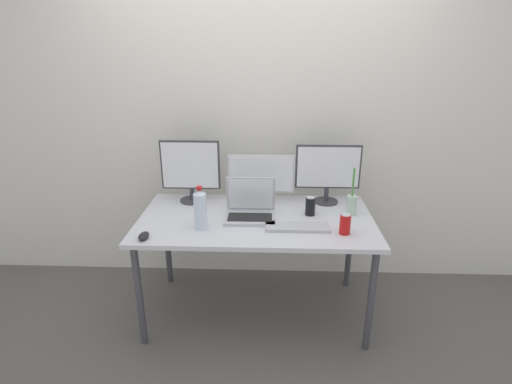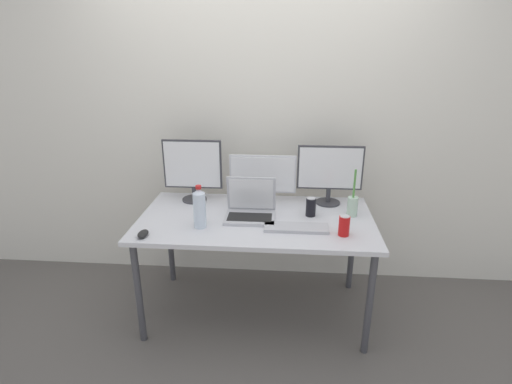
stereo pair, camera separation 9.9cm
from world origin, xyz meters
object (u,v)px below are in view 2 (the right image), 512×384
object	(u,v)px
monitor_left	(193,168)
keyboard_main	(296,228)
soda_can_by_laptop	(344,226)
mouse_by_keyboard	(143,234)
soda_can_near_keyboard	(311,207)
monitor_right	(330,172)
monitor_center	(263,177)
water_bottle	(200,208)
bamboo_vase	(353,205)
laptop_silver	(250,208)
work_desk	(256,226)

from	to	relation	value
monitor_left	keyboard_main	world-z (taller)	monitor_left
soda_can_by_laptop	mouse_by_keyboard	bearing A→B (deg)	-174.70
soda_can_near_keyboard	monitor_right	bearing A→B (deg)	59.30
monitor_center	water_bottle	world-z (taller)	monitor_center
water_bottle	bamboo_vase	bearing A→B (deg)	14.55
laptop_silver	bamboo_vase	world-z (taller)	bamboo_vase
work_desk	soda_can_near_keyboard	bearing A→B (deg)	9.43
monitor_center	mouse_by_keyboard	world-z (taller)	monitor_center
work_desk	laptop_silver	world-z (taller)	laptop_silver
monitor_center	soda_can_by_laptop	size ratio (longest dim) A/B	3.75
laptop_silver	mouse_by_keyboard	size ratio (longest dim) A/B	3.18
work_desk	water_bottle	xyz separation A→B (m)	(-0.34, -0.17, 0.19)
monitor_left	laptop_silver	distance (m)	0.54
monitor_left	water_bottle	distance (m)	0.48
monitor_left	bamboo_vase	xyz separation A→B (m)	(1.11, -0.19, -0.17)
monitor_right	mouse_by_keyboard	xyz separation A→B (m)	(-1.15, -0.61, -0.22)
soda_can_by_laptop	keyboard_main	bearing A→B (deg)	168.12
monitor_left	keyboard_main	xyz separation A→B (m)	(0.74, -0.43, -0.24)
monitor_right	soda_can_by_laptop	distance (m)	0.54
monitor_left	soda_can_by_laptop	xyz separation A→B (m)	(1.02, -0.49, -0.18)
work_desk	monitor_left	bearing A→B (deg)	150.09
monitor_center	keyboard_main	xyz separation A→B (m)	(0.24, -0.44, -0.18)
keyboard_main	mouse_by_keyboard	xyz separation A→B (m)	(-0.91, -0.17, 0.01)
keyboard_main	soda_can_near_keyboard	size ratio (longest dim) A/B	3.15
water_bottle	bamboo_vase	world-z (taller)	bamboo_vase
soda_can_by_laptop	bamboo_vase	size ratio (longest dim) A/B	0.39
monitor_right	soda_can_by_laptop	xyz separation A→B (m)	(0.05, -0.50, -0.18)
water_bottle	monitor_right	bearing A→B (deg)	28.83
mouse_by_keyboard	soda_can_by_laptop	xyz separation A→B (m)	(1.19, 0.11, 0.05)
work_desk	monitor_left	world-z (taller)	monitor_left
work_desk	monitor_right	world-z (taller)	monitor_right
work_desk	monitor_center	distance (m)	0.38
mouse_by_keyboard	bamboo_vase	distance (m)	1.35
monitor_center	bamboo_vase	bearing A→B (deg)	-18.53
water_bottle	soda_can_near_keyboard	xyz separation A→B (m)	(0.70, 0.23, -0.06)
laptop_silver	keyboard_main	xyz separation A→B (m)	(0.30, -0.17, -0.05)
monitor_left	soda_can_by_laptop	distance (m)	1.14
keyboard_main	laptop_silver	bearing A→B (deg)	150.60
monitor_left	soda_can_near_keyboard	distance (m)	0.88
work_desk	monitor_center	size ratio (longest dim) A/B	3.26
monitor_right	soda_can_by_laptop	size ratio (longest dim) A/B	3.61
monitor_right	work_desk	bearing A→B (deg)	-149.86
water_bottle	bamboo_vase	size ratio (longest dim) A/B	0.86
work_desk	laptop_silver	xyz separation A→B (m)	(-0.04, 0.01, 0.12)
laptop_silver	water_bottle	bearing A→B (deg)	-148.63
monitor_center	keyboard_main	size ratio (longest dim) A/B	1.19
soda_can_near_keyboard	soda_can_by_laptop	size ratio (longest dim) A/B	1.00
keyboard_main	mouse_by_keyboard	size ratio (longest dim) A/B	3.88
mouse_by_keyboard	soda_can_by_laptop	size ratio (longest dim) A/B	0.81
water_bottle	laptop_silver	bearing A→B (deg)	31.37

